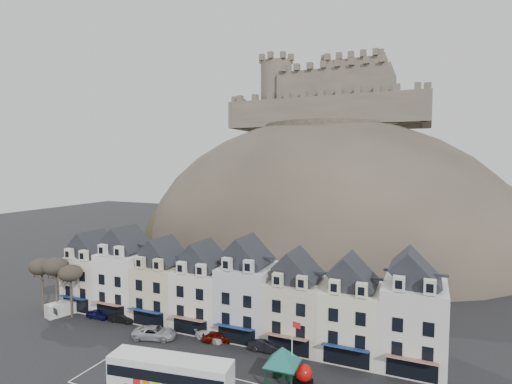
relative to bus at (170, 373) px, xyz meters
The scene contains 17 objects.
townhouse_terrace 16.16m from the bus, 96.22° to the left, with size 54.40×9.35×11.80m.
castle_hill 68.73m from the bus, 90.51° to the left, with size 100.00×76.00×68.00m.
castle 84.80m from the bus, 91.02° to the left, with size 50.20×22.20×22.00m.
tree_left_far 32.89m from the bus, 161.63° to the left, with size 3.61×3.61×8.24m.
tree_left_mid 30.15m from the bus, 159.80° to the left, with size 3.78×3.78×8.64m.
tree_left_near 27.28m from the bus, 157.60° to the left, with size 3.43×3.43×7.84m.
bus is the anchor object (origin of this frame).
bus_shelter 11.32m from the bus, 27.97° to the left, with size 6.65×6.65×4.23m.
red_buoy 13.51m from the bus, 28.68° to the left, with size 1.77×1.77×2.19m.
flagpole 12.46m from the bus, 27.81° to the left, with size 1.01×0.30×7.11m.
white_van 28.86m from the bus, 159.12° to the left, with size 3.08×4.66×1.96m.
car_navy 23.84m from the bus, 151.27° to the left, with size 1.48×3.68×1.25m, color #0C0B3B.
car_black 20.43m from the bus, 144.81° to the left, with size 1.38×3.95×1.30m, color black.
car_silver 13.01m from the bus, 134.47° to the left, with size 2.59×5.54×1.56m, color #B1B4BA.
car_white 12.04m from the bus, 100.88° to the left, with size 1.70×4.19×1.22m, color white.
car_maroon 11.87m from the bus, 95.15° to the left, with size 1.64×4.07×1.39m, color #4F0B04.
car_charcoal 13.09m from the bus, 64.33° to the left, with size 1.59×4.56×1.50m, color black.
Camera 1 is at (24.87, -31.33, 22.84)m, focal length 28.00 mm.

